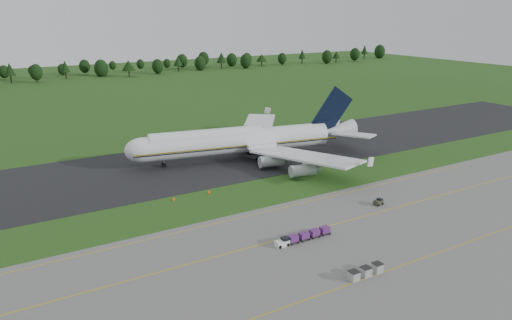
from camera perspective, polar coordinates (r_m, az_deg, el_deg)
ground at (r=109.46m, az=-1.43°, el=-4.17°), size 600.00×600.00×0.00m
apron at (r=84.17m, az=10.33°, el=-11.18°), size 300.00×52.00×0.06m
taxiway at (r=133.21m, az=-7.40°, el=-0.43°), size 300.00×40.00×0.08m
apron_markings at (r=88.90m, az=7.33°, el=-9.42°), size 300.00×30.20×0.01m
tree_line at (r=317.53m, az=-19.92°, el=9.79°), size 530.10×21.44×11.95m
aircraft at (r=135.17m, az=-1.57°, el=2.28°), size 66.50×63.42×18.60m
baggage_train at (r=89.34m, az=5.34°, el=-8.69°), size 11.39×1.46×1.40m
utility_cart at (r=107.49m, az=13.81°, el=-4.74°), size 2.07×1.40×1.07m
uld_row at (r=79.78m, az=12.43°, el=-12.34°), size 6.30×1.50×1.49m
edge_markers at (r=109.75m, az=-7.35°, el=-4.10°), size 8.90×0.30×0.60m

